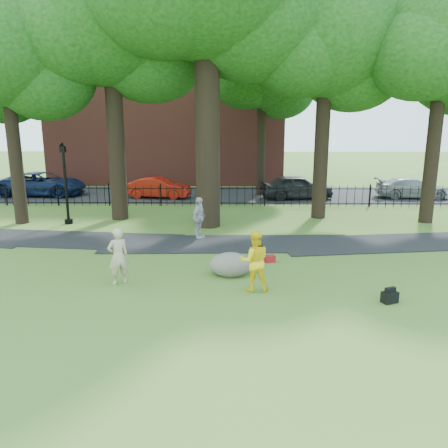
{
  "coord_description": "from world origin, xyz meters",
  "views": [
    {
      "loc": [
        1.06,
        -12.82,
        4.73
      ],
      "look_at": [
        0.82,
        2.0,
        1.27
      ],
      "focal_mm": 35.0,
      "sensor_mm": 36.0,
      "label": 1
    }
  ],
  "objects_px": {
    "boulder": "(230,263)",
    "lamppost": "(66,185)",
    "woman": "(118,256)",
    "man": "(254,261)",
    "red_sedan": "(158,188)"
  },
  "relations": [
    {
      "from": "boulder",
      "to": "lamppost",
      "type": "distance_m",
      "value": 10.59
    },
    {
      "from": "man",
      "to": "lamppost",
      "type": "height_order",
      "value": "lamppost"
    },
    {
      "from": "woman",
      "to": "boulder",
      "type": "height_order",
      "value": "woman"
    },
    {
      "from": "man",
      "to": "lamppost",
      "type": "distance_m",
      "value": 11.91
    },
    {
      "from": "woman",
      "to": "boulder",
      "type": "bearing_deg",
      "value": 160.12
    },
    {
      "from": "woman",
      "to": "red_sedan",
      "type": "bearing_deg",
      "value": -119.28
    },
    {
      "from": "boulder",
      "to": "lamppost",
      "type": "height_order",
      "value": "lamppost"
    },
    {
      "from": "red_sedan",
      "to": "lamppost",
      "type": "bearing_deg",
      "value": 164.72
    },
    {
      "from": "woman",
      "to": "lamppost",
      "type": "bearing_deg",
      "value": -94.9
    },
    {
      "from": "woman",
      "to": "man",
      "type": "relative_size",
      "value": 0.97
    },
    {
      "from": "man",
      "to": "lamppost",
      "type": "relative_size",
      "value": 0.46
    },
    {
      "from": "woman",
      "to": "boulder",
      "type": "distance_m",
      "value": 3.47
    },
    {
      "from": "woman",
      "to": "red_sedan",
      "type": "distance_m",
      "value": 15.28
    },
    {
      "from": "woman",
      "to": "man",
      "type": "xyz_separation_m",
      "value": [
        4.01,
        -0.44,
        0.03
      ]
    },
    {
      "from": "boulder",
      "to": "lamppost",
      "type": "xyz_separation_m",
      "value": [
        -7.75,
        7.06,
        1.49
      ]
    }
  ]
}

